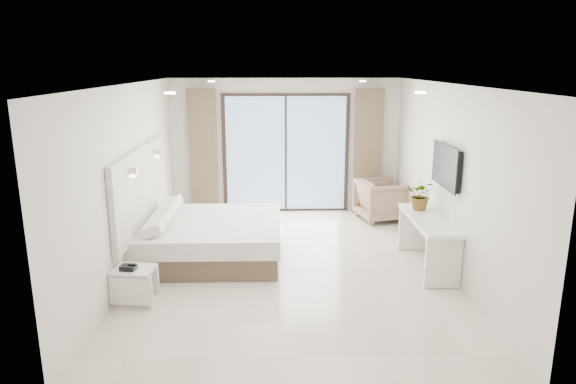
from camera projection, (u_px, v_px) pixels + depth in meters
name	position (u px, v px, depth m)	size (l,w,h in m)	color
ground	(290.00, 267.00, 7.71)	(6.20, 6.20, 0.00)	beige
room_shell	(276.00, 154.00, 8.09)	(4.62, 6.22, 2.72)	silver
bed	(211.00, 238.00, 8.04)	(2.14, 2.04, 0.74)	brown
nightstand	(135.00, 285.00, 6.54)	(0.54, 0.47, 0.45)	white
phone	(128.00, 268.00, 6.43)	(0.19, 0.14, 0.06)	black
console_desk	(428.00, 231.00, 7.58)	(0.52, 1.65, 0.77)	white
plant	(421.00, 198.00, 7.93)	(0.42, 0.47, 0.36)	#33662D
armchair	(382.00, 198.00, 9.97)	(0.85, 0.79, 0.87)	#987963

